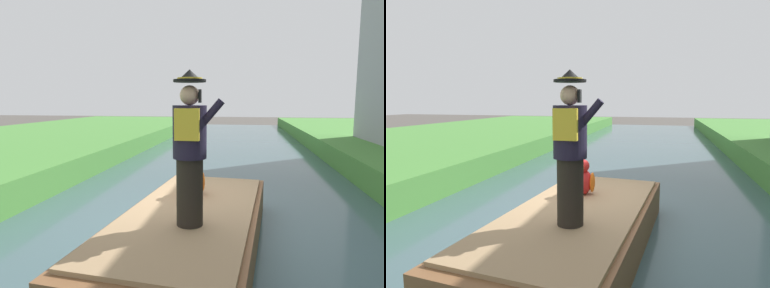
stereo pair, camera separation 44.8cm
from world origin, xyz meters
TOP-DOWN VIEW (x-y plane):
  - ground_plane at (0.00, 0.00)m, footprint 80.00×80.00m
  - canal_water at (0.00, 0.00)m, footprint 6.92×48.00m
  - boat at (0.00, -0.77)m, footprint 2.17×4.35m
  - person_pirate at (0.07, -1.37)m, footprint 0.61×0.42m
  - parrot_plush at (-0.09, -0.06)m, footprint 0.36×0.34m

SIDE VIEW (x-z plane):
  - ground_plane at x=0.00m, z-range 0.00..0.00m
  - canal_water at x=0.00m, z-range 0.00..0.10m
  - boat at x=0.00m, z-range 0.10..0.71m
  - parrot_plush at x=-0.09m, z-range 0.67..1.24m
  - person_pirate at x=0.07m, z-range 0.71..2.56m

